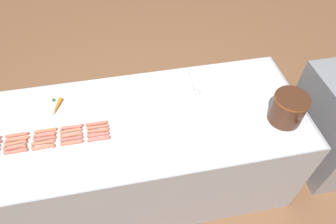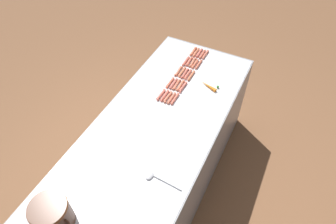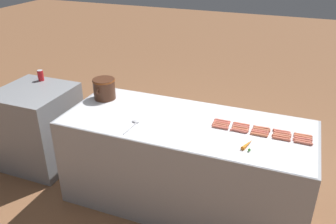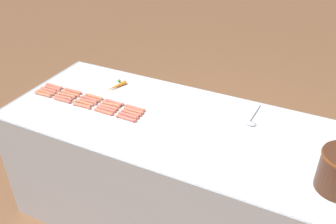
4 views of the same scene
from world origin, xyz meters
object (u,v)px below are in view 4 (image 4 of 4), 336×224
object	(u,v)px
hot_dog_12	(88,101)
hot_dog_16	(64,97)
hot_dog_11	(67,95)
hot_dog_22	(82,105)
hot_dog_10	(49,90)
hot_dog_13	(109,107)
hot_dog_9	(134,110)
hot_dog_20	(43,94)
hot_dog_5	(52,88)
hot_dog_2	(94,97)
hot_dog_19	(129,115)
hot_dog_6	(71,94)
hot_dog_21	(62,100)
hot_dog_0	(54,86)
hot_dog_3	(114,102)
hot_dog_4	(135,108)
serving_spoon	(252,120)
hot_dog_23	(104,112)
hot_dog_18	(106,109)
hot_dog_24	(126,118)
hot_dog_8	(111,104)
hot_dog_17	(84,103)
hot_dog_14	(131,113)
hot_dog_7	(91,99)
hot_dog_15	(46,92)
carrot	(117,86)

from	to	relation	value
hot_dog_12	hot_dog_16	xyz separation A→B (m)	(0.03, -0.18, 0.00)
hot_dog_11	hot_dog_22	world-z (taller)	same
hot_dog_10	hot_dog_13	xyz separation A→B (m)	(0.00, 0.52, 0.00)
hot_dog_9	hot_dog_20	world-z (taller)	same
hot_dog_5	hot_dog_16	distance (m)	0.18
hot_dog_2	hot_dog_19	size ratio (longest dim) A/B	1.00
hot_dog_6	hot_dog_12	xyz separation A→B (m)	(0.03, 0.17, 0.00)
hot_dog_12	hot_dog_21	bearing A→B (deg)	-68.94
hot_dog_5	hot_dog_16	xyz separation A→B (m)	(0.07, 0.16, 0.00)
hot_dog_0	hot_dog_13	size ratio (longest dim) A/B	1.00
hot_dog_3	hot_dog_4	size ratio (longest dim) A/B	1.00
hot_dog_0	hot_dog_9	size ratio (longest dim) A/B	1.00
hot_dog_9	hot_dog_16	xyz separation A→B (m)	(0.07, -0.52, 0.00)
serving_spoon	hot_dog_23	bearing A→B (deg)	-69.54
hot_dog_10	hot_dog_12	size ratio (longest dim) A/B	1.00
hot_dog_0	hot_dog_18	distance (m)	0.53
hot_dog_10	hot_dog_18	bearing A→B (deg)	86.34
hot_dog_2	hot_dog_16	xyz separation A→B (m)	(0.10, -0.18, 0.00)
hot_dog_9	hot_dog_20	distance (m)	0.70
hot_dog_19	hot_dog_24	bearing A→B (deg)	4.99
hot_dog_21	hot_dog_24	distance (m)	0.52
hot_dog_18	hot_dog_10	bearing A→B (deg)	-93.66
hot_dog_22	hot_dog_8	bearing A→B (deg)	120.22
hot_dog_9	serving_spoon	xyz separation A→B (m)	(-0.24, 0.73, -0.00)
hot_dog_5	hot_dog_22	size ratio (longest dim) A/B	1.00
hot_dog_10	serving_spoon	distance (m)	1.45
hot_dog_9	hot_dog_17	distance (m)	0.36
hot_dog_3	hot_dog_5	world-z (taller)	same
hot_dog_0	hot_dog_23	size ratio (longest dim) A/B	1.00
hot_dog_14	hot_dog_23	distance (m)	0.18
hot_dog_7	hot_dog_15	xyz separation A→B (m)	(0.06, -0.34, 0.00)
hot_dog_12	hot_dog_13	xyz separation A→B (m)	(0.00, 0.17, 0.00)
hot_dog_14	hot_dog_19	world-z (taller)	same
hot_dog_7	hot_dog_22	distance (m)	0.10
hot_dog_19	hot_dog_10	bearing A→B (deg)	-92.79
hot_dog_7	hot_dog_20	distance (m)	0.36
hot_dog_16	hot_dog_18	xyz separation A→B (m)	(-0.00, 0.35, 0.00)
hot_dog_17	hot_dog_19	size ratio (longest dim) A/B	1.00
hot_dog_16	hot_dog_4	bearing A→B (deg)	100.53
hot_dog_12	hot_dog_19	world-z (taller)	same
hot_dog_9	hot_dog_11	bearing A→B (deg)	-86.63
hot_dog_5	hot_dog_10	xyz separation A→B (m)	(0.03, -0.01, 0.00)
hot_dog_6	serving_spoon	size ratio (longest dim) A/B	0.56
hot_dog_15	carrot	world-z (taller)	carrot
hot_dog_11	carrot	world-z (taller)	carrot
hot_dog_17	hot_dog_0	bearing A→B (deg)	-105.55
hot_dog_9	hot_dog_10	xyz separation A→B (m)	(0.03, -0.69, 0.00)
serving_spoon	hot_dog_8	bearing A→B (deg)	-75.42
hot_dog_24	hot_dog_10	bearing A→B (deg)	-95.59
hot_dog_7	hot_dog_21	world-z (taller)	same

